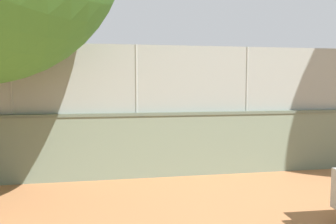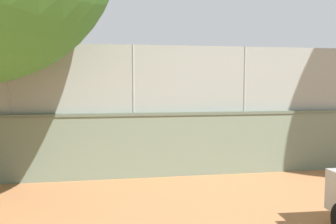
% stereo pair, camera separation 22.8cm
% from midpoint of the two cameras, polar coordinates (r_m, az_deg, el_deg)
% --- Properties ---
extents(ground_plane, '(260.00, 260.00, 0.00)m').
position_cam_midpoint_polar(ground_plane, '(19.20, -9.33, -2.72)').
color(ground_plane, '#B27247').
extents(perimeter_wall, '(28.28, 0.92, 1.73)m').
position_cam_midpoint_polar(perimeter_wall, '(9.43, 3.45, -5.14)').
color(perimeter_wall, slate).
rests_on(perimeter_wall, ground_plane).
extents(fence_panel_on_wall, '(27.78, 0.55, 1.77)m').
position_cam_midpoint_polar(fence_panel_on_wall, '(9.29, 3.50, 5.53)').
color(fence_panel_on_wall, gray).
rests_on(fence_panel_on_wall, perimeter_wall).
extents(player_at_service_line, '(0.87, 1.07, 1.62)m').
position_cam_midpoint_polar(player_at_service_line, '(15.57, 12.85, -0.99)').
color(player_at_service_line, '#B2B2B2').
rests_on(player_at_service_line, ground_plane).
extents(player_foreground_swinging, '(1.20, 0.72, 1.65)m').
position_cam_midpoint_polar(player_foreground_swinging, '(18.73, -14.45, -0.01)').
color(player_foreground_swinging, '#591919').
rests_on(player_foreground_swinging, ground_plane).
extents(sports_ball, '(0.22, 0.22, 0.22)m').
position_cam_midpoint_polar(sports_ball, '(14.19, 19.53, -5.17)').
color(sports_ball, orange).
rests_on(sports_ball, ground_plane).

